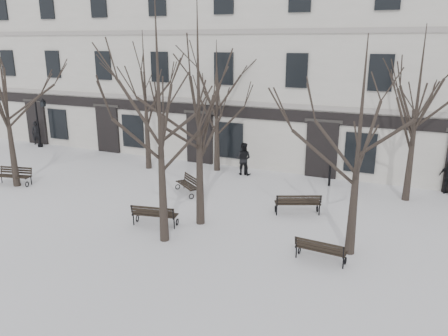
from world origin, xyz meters
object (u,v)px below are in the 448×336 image
Objects in this scene: tree_2 at (159,97)px; bench_2 at (321,249)px; tree_3 at (361,123)px; bench_3 at (189,184)px; tree_0 at (4,93)px; bench_4 at (298,203)px; lamp_post at (40,119)px; bench_1 at (154,214)px; bench_0 at (14,175)px; tree_1 at (198,90)px.

tree_2 is 4.93× the size of bench_2.
tree_3 is 9.22m from bench_3.
bench_2 is (15.19, -1.72, -4.05)m from tree_0.
lamp_post reaches higher than bench_4.
bench_1 is (-7.15, -0.71, -3.92)m from tree_3.
bench_1 is (9.06, -1.53, 0.00)m from bench_0.
tree_0 is at bearing -20.01° from bench_1.
tree_3 reaches higher than bench_1.
tree_1 is at bearing 177.74° from tree_3.
tree_2 is at bearing -26.49° from bench_0.
tree_2 is 4.25× the size of bench_4.
bench_1 is at bearing -174.33° from tree_3.
tree_3 reaches higher than bench_4.
bench_2 is at bearing 6.45° from bench_3.
bench_3 is at bearing 16.28° from tree_0.
tree_1 is 6.13m from bench_4.
bench_2 is at bearing -6.47° from tree_0.
tree_1 reaches higher than bench_3.
bench_0 is 8.27m from lamp_post.
tree_1 is at bearing 12.54° from bench_4.
bench_2 is at bearing 166.38° from bench_1.
tree_0 reaches higher than bench_0.
tree_3 is at bearing 14.82° from tree_2.
tree_2 is 6.80m from bench_3.
lamp_post is at bearing 155.04° from tree_1.
tree_1 is 17.27m from lamp_post.
tree_1 is 5.72m from tree_3.
tree_0 is 0.88× the size of tree_1.
tree_1 is at bearing -24.96° from lamp_post.
lamp_post is (-13.32, 4.27, 1.45)m from bench_3.
bench_3 is at bearing 158.10° from tree_3.
bench_3 is 14.06m from lamp_post.
tree_2 is 11.31m from bench_0.
bench_1 is 0.55× the size of lamp_post.
tree_0 is 15.81m from bench_2.
tree_3 is 4.16m from bench_2.
bench_1 is at bearing -147.82° from tree_1.
tree_3 is at bearing 15.20° from bench_3.
bench_2 is (5.40, 0.62, -4.63)m from tree_2.
tree_2 is at bearing 24.73° from bench_4.
tree_0 reaches higher than bench_4.
bench_4 is 19.25m from lamp_post.
bench_1 is 5.76m from bench_4.
bench_2 is 8.09m from bench_3.
bench_4 is (13.76, 1.80, 0.03)m from bench_0.
bench_4 reaches higher than bench_2.
tree_3 reaches higher than lamp_post.
bench_4 is (5.28, -0.49, 0.06)m from bench_3.
bench_2 is (15.44, -1.84, -0.03)m from bench_0.
tree_3 is (5.67, -0.22, -0.74)m from tree_1.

